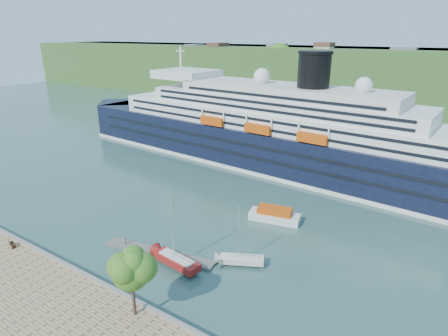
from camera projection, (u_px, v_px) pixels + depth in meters
ground at (99, 287)px, 47.47m from camera, size 400.00×400.00×0.00m
far_hillside at (376, 79)px, 157.13m from camera, size 400.00×50.00×24.00m
quay_coping at (96, 280)px, 46.92m from camera, size 220.00×0.50×0.30m
cruise_ship at (261, 108)px, 88.28m from camera, size 120.82×24.71×26.94m
park_bench at (12, 243)px, 54.33m from camera, size 1.81×1.12×1.08m
promenade_tree at (132, 280)px, 39.94m from camera, size 5.45×5.45×9.03m
floating_pontoon at (159, 253)px, 54.41m from camera, size 17.44×5.38×0.39m
sailboat_red at (176, 235)px, 49.61m from camera, size 8.14×3.02×10.28m
sailboat_white_far at (242, 238)px, 50.45m from camera, size 6.78×4.69×8.62m
tender_launch at (275, 214)px, 63.79m from camera, size 9.09×4.70×2.39m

